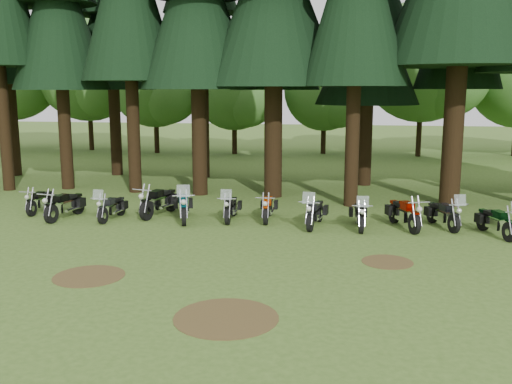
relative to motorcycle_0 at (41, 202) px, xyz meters
The scene contains 23 objects.
ground 9.50m from the motorcycle_0, 30.05° to the right, with size 120.00×120.00×0.00m, color #3F6121.
pine_back_4 16.84m from the motorcycle_0, 34.75° to the left, with size 4.94×4.94×13.78m.
decid_0 25.37m from the motorcycle_0, 124.10° to the left, with size 8.00×7.78×10.00m.
decid_1 23.05m from the motorcycle_0, 110.30° to the left, with size 7.91×7.69×9.88m.
decid_2 20.66m from the motorcycle_0, 96.33° to the left, with size 6.72×6.53×8.40m.
decid_3 21.08m from the motorcycle_0, 80.26° to the left, with size 6.12×5.95×7.65m.
decid_4 24.02m from the motorcycle_0, 65.59° to the left, with size 5.93×5.76×7.41m.
decid_5 27.31m from the motorcycle_0, 51.78° to the left, with size 8.45×8.21×10.56m.
dirt_patch_0 8.54m from the motorcycle_0, 52.33° to the right, with size 1.80×1.80×0.01m, color #4C3D1E.
dirt_patch_1 13.41m from the motorcycle_0, 18.49° to the right, with size 1.40×1.40×0.01m, color #4C3D1E.
dirt_patch_2 12.71m from the motorcycle_0, 43.53° to the right, with size 2.20×2.20×0.01m, color #4C3D1E.
motorcycle_0 is the anchor object (origin of this frame).
motorcycle_1 1.65m from the motorcycle_0, 29.84° to the right, with size 0.46×2.24×0.91m.
motorcycle_2 3.26m from the motorcycle_0, 12.56° to the right, with size 0.40×2.01×1.27m.
motorcycle_3 4.65m from the motorcycle_0, ahead, with size 0.68×2.39×0.98m.
motorcycle_4 5.79m from the motorcycle_0, ahead, with size 0.99×2.33×1.49m.
motorcycle_5 7.43m from the motorcycle_0, ahead, with size 0.41×2.06×1.29m.
motorcycle_6 8.74m from the motorcycle_0, ahead, with size 0.33×2.08×0.85m.
motorcycle_7 10.48m from the motorcycle_0, ahead, with size 0.58×2.20×1.38m.
motorcycle_8 11.98m from the motorcycle_0, ahead, with size 0.46×2.07×1.30m.
motorcycle_9 13.45m from the motorcycle_0, ahead, with size 0.92×2.22×0.94m.
motorcycle_10 14.77m from the motorcycle_0, ahead, with size 0.99×2.08×1.34m.
motorcycle_11 16.30m from the motorcycle_0, ahead, with size 0.96×2.08×1.34m.
Camera 1 is at (3.50, -14.86, 4.68)m, focal length 40.00 mm.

